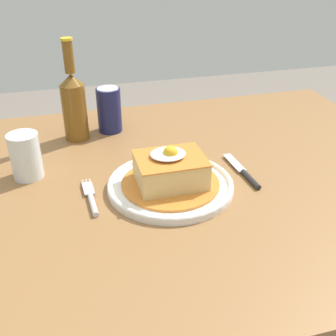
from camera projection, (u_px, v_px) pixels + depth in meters
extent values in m
cube|color=olive|center=(169.00, 185.00, 0.96)|extent=(1.31, 0.93, 0.04)
cylinder|color=olive|center=(286.00, 196.00, 1.60)|extent=(0.07, 0.07, 0.70)
cylinder|color=white|center=(170.00, 186.00, 0.91)|extent=(0.27, 0.27, 0.01)
torus|color=white|center=(170.00, 183.00, 0.90)|extent=(0.27, 0.27, 0.01)
cylinder|color=orange|center=(170.00, 183.00, 0.90)|extent=(0.21, 0.21, 0.01)
cube|color=#DBB770|center=(170.00, 171.00, 0.89)|extent=(0.14, 0.11, 0.06)
cube|color=orange|center=(171.00, 158.00, 0.87)|extent=(0.15, 0.12, 0.00)
ellipsoid|color=white|center=(168.00, 154.00, 0.87)|extent=(0.08, 0.07, 0.01)
sphere|color=yellow|center=(171.00, 153.00, 0.87)|extent=(0.03, 0.03, 0.03)
cylinder|color=silver|center=(93.00, 205.00, 0.84)|extent=(0.02, 0.08, 0.01)
cube|color=silver|center=(88.00, 188.00, 0.90)|extent=(0.02, 0.05, 0.00)
cylinder|color=silver|center=(90.00, 182.00, 0.92)|extent=(0.00, 0.03, 0.00)
cylinder|color=silver|center=(87.00, 183.00, 0.92)|extent=(0.00, 0.03, 0.00)
cylinder|color=silver|center=(83.00, 183.00, 0.92)|extent=(0.00, 0.03, 0.00)
cylinder|color=#262628|center=(251.00, 179.00, 0.93)|extent=(0.02, 0.08, 0.01)
cube|color=silver|center=(234.00, 163.00, 1.00)|extent=(0.02, 0.09, 0.00)
cylinder|color=#191E51|center=(109.00, 110.00, 1.15)|extent=(0.07, 0.07, 0.12)
cylinder|color=silver|center=(108.00, 88.00, 1.12)|extent=(0.06, 0.06, 0.00)
cylinder|color=brown|center=(75.00, 112.00, 1.10)|extent=(0.06, 0.06, 0.15)
cone|color=brown|center=(71.00, 80.00, 1.05)|extent=(0.06, 0.06, 0.03)
cylinder|color=brown|center=(68.00, 57.00, 1.03)|extent=(0.03, 0.03, 0.08)
cylinder|color=gold|center=(66.00, 39.00, 1.00)|extent=(0.03, 0.03, 0.01)
cylinder|color=silver|center=(27.00, 165.00, 0.94)|extent=(0.06, 0.06, 0.06)
cylinder|color=silver|center=(26.00, 156.00, 0.93)|extent=(0.07, 0.07, 0.10)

